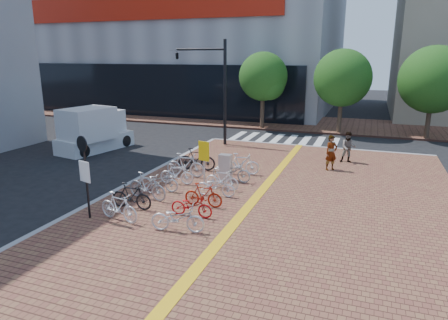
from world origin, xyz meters
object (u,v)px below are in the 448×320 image
at_px(pedestrian_b, 348,147).
at_px(bike_3, 159,181).
at_px(bike_13, 241,164).
at_px(utility_box, 225,167).
at_px(bike_9, 203,195).
at_px(traffic_light_pole, 203,73).
at_px(bike_0, 119,207).
at_px(bike_8, 192,206).
at_px(bike_1, 131,196).
at_px(yellow_sign, 204,155).
at_px(bike_10, 216,186).
at_px(notice_sign, 85,167).
at_px(bike_5, 185,165).
at_px(bike_11, 222,179).
at_px(bike_6, 196,159).
at_px(pedestrian_a, 331,153).
at_px(box_truck, 93,130).
at_px(bike_7, 178,218).
at_px(bike_4, 177,174).
at_px(bike_12, 231,171).
at_px(bike_2, 147,186).

bearing_deg(pedestrian_b, bike_3, -142.35).
xyz_separation_m(bike_13, utility_box, (-0.42, -1.12, 0.08)).
height_order(bike_9, traffic_light_pole, traffic_light_pole).
xyz_separation_m(bike_0, traffic_light_pole, (-2.29, 13.02, 4.06)).
xyz_separation_m(bike_0, bike_8, (2.24, 1.24, -0.10)).
bearing_deg(bike_1, yellow_sign, -23.25).
bearing_deg(utility_box, pedestrian_b, 45.71).
relative_size(bike_10, notice_sign, 0.55).
relative_size(bike_3, bike_13, 0.98).
bearing_deg(bike_5, bike_1, 173.75).
distance_m(bike_5, traffic_light_pole, 8.69).
bearing_deg(bike_11, bike_6, 47.66).
xyz_separation_m(bike_0, utility_box, (1.91, 5.75, 0.10)).
relative_size(bike_3, pedestrian_a, 0.97).
bearing_deg(bike_8, box_truck, 51.26).
bearing_deg(bike_13, bike_7, 168.29).
bearing_deg(bike_10, bike_5, 44.19).
height_order(bike_6, traffic_light_pole, traffic_light_pole).
relative_size(bike_1, bike_11, 1.09).
distance_m(bike_4, bike_5, 1.21).
bearing_deg(bike_9, bike_0, 134.53).
bearing_deg(pedestrian_a, bike_9, -160.12).
bearing_deg(box_truck, bike_8, -37.54).
height_order(bike_6, bike_9, bike_6).
bearing_deg(bike_7, bike_6, 8.61).
relative_size(bike_8, notice_sign, 0.53).
relative_size(bike_1, bike_3, 0.97).
relative_size(bike_8, bike_12, 0.85).
distance_m(bike_5, box_truck, 8.83).
height_order(bike_1, utility_box, utility_box).
xyz_separation_m(bike_10, traffic_light_pole, (-4.57, 9.47, 4.15)).
distance_m(bike_1, bike_9, 2.73).
xyz_separation_m(bike_9, bike_12, (-0.02, 3.37, 0.03)).
xyz_separation_m(pedestrian_b, traffic_light_pole, (-9.38, 1.96, 3.74)).
bearing_deg(pedestrian_b, bike_1, -135.53).
bearing_deg(bike_6, bike_2, 167.28).
height_order(bike_13, traffic_light_pole, traffic_light_pole).
xyz_separation_m(bike_2, notice_sign, (-0.98, -2.41, 1.35)).
xyz_separation_m(notice_sign, box_truck, (-6.96, 9.38, -0.76)).
xyz_separation_m(pedestrian_b, notice_sign, (-8.26, -11.22, 1.06)).
distance_m(bike_3, bike_9, 2.67).
bearing_deg(bike_6, bike_1, 167.35).
relative_size(bike_8, yellow_sign, 0.79).
bearing_deg(yellow_sign, bike_5, 146.85).
bearing_deg(bike_7, bike_9, -8.20).
distance_m(bike_2, bike_5, 3.37).
bearing_deg(bike_10, bike_13, -5.60).
relative_size(bike_9, utility_box, 1.25).
distance_m(bike_8, bike_9, 1.06).
distance_m(bike_2, notice_sign, 2.93).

